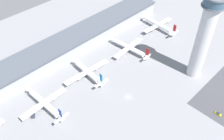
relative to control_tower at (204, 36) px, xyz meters
The scene contains 10 objects.
ground_plane 66.53m from the control_tower, 160.05° to the left, with size 1000.00×1000.00×0.00m, color gray.
terminal_building 107.65m from the control_tower, 120.77° to the left, with size 207.26×25.00×13.67m.
runway_strip 209.21m from the control_tower, 104.94° to the left, with size 310.89×44.00×0.01m, color #515154.
control_tower is the anchor object (origin of this frame).
airplane_gate_bravo 116.49m from the control_tower, 152.23° to the left, with size 35.03×37.91×13.02m.
airplane_gate_charlie 86.72m from the control_tower, 136.74° to the left, with size 39.73×34.99×13.13m.
airplane_gate_delta 63.36m from the control_tower, 105.35° to the left, with size 34.96×38.86×11.72m.
airplane_gate_echo 71.03m from the control_tower, 61.60° to the left, with size 36.08×38.33×13.04m.
service_truck_catering 125.61m from the control_tower, 153.71° to the left, with size 6.02×7.85×2.48m.
car_maroon_suv 52.74m from the control_tower, 125.15° to the right, with size 2.01×4.32×1.41m.
Camera 1 is at (-90.16, -73.48, 132.30)m, focal length 40.00 mm.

